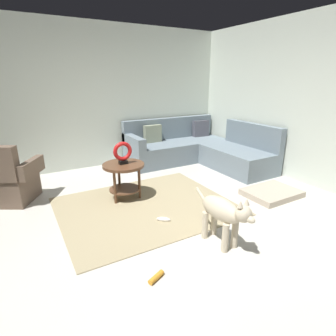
% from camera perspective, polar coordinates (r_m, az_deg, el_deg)
% --- Properties ---
extents(ground_plane, '(6.00, 6.00, 0.10)m').
position_cam_1_polar(ground_plane, '(3.27, -1.65, -14.24)').
color(ground_plane, beige).
extents(wall_back, '(6.00, 0.12, 2.70)m').
position_cam_1_polar(wall_back, '(5.54, -16.81, 13.90)').
color(wall_back, silver).
rests_on(wall_back, ground_plane).
extents(wall_right, '(0.12, 6.00, 2.70)m').
position_cam_1_polar(wall_right, '(4.89, 30.85, 11.63)').
color(wall_right, silver).
rests_on(wall_right, ground_plane).
extents(area_rug, '(2.30, 1.90, 0.01)m').
position_cam_1_polar(area_rug, '(3.85, -4.66, -8.02)').
color(area_rug, tan).
rests_on(area_rug, ground_plane).
extents(sectional_couch, '(2.20, 2.25, 0.88)m').
position_cam_1_polar(sectional_couch, '(5.71, 6.29, 3.86)').
color(sectional_couch, slate).
rests_on(sectional_couch, ground_plane).
extents(armchair, '(0.99, 0.92, 0.88)m').
position_cam_1_polar(armchair, '(4.48, -30.70, -2.38)').
color(armchair, brown).
rests_on(armchair, ground_plane).
extents(side_table, '(0.60, 0.60, 0.54)m').
position_cam_1_polar(side_table, '(3.99, -9.22, -0.82)').
color(side_table, brown).
rests_on(side_table, ground_plane).
extents(torus_sculpture, '(0.28, 0.08, 0.33)m').
position_cam_1_polar(torus_sculpture, '(3.90, -9.44, 3.27)').
color(torus_sculpture, black).
rests_on(torus_sculpture, side_table).
extents(dog_bed_mat, '(0.80, 0.60, 0.09)m').
position_cam_1_polar(dog_bed_mat, '(4.45, 20.95, -4.91)').
color(dog_bed_mat, '#B2A38E').
rests_on(dog_bed_mat, ground_plane).
extents(dog, '(0.26, 0.85, 0.63)m').
position_cam_1_polar(dog, '(2.92, 11.60, -9.21)').
color(dog, beige).
rests_on(dog, ground_plane).
extents(dog_toy_rope, '(0.18, 0.12, 0.05)m').
position_cam_1_polar(dog_toy_rope, '(2.61, -2.50, -21.96)').
color(dog_toy_rope, orange).
rests_on(dog_toy_rope, ground_plane).
extents(dog_toy_bone, '(0.18, 0.16, 0.06)m').
position_cam_1_polar(dog_toy_bone, '(3.46, -0.95, -10.73)').
color(dog_toy_bone, silver).
rests_on(dog_toy_bone, ground_plane).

